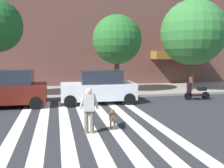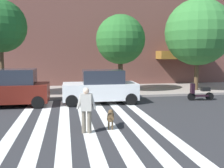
% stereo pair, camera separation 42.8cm
% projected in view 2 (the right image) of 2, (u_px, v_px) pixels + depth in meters
% --- Properties ---
extents(ground_plane, '(160.00, 160.00, 0.00)m').
position_uv_depth(ground_plane, '(55.00, 136.00, 8.74)').
color(ground_plane, '#2B2B2D').
extents(sidewalk_far, '(80.00, 6.00, 0.15)m').
position_uv_depth(sidewalk_far, '(61.00, 92.00, 18.58)').
color(sidewalk_far, gray).
rests_on(sidewalk_far, ground_plane).
extents(crosswalk_stripes, '(5.85, 13.56, 0.01)m').
position_uv_depth(crosswalk_stripes, '(90.00, 134.00, 8.95)').
color(crosswalk_stripes, silver).
rests_on(crosswalk_stripes, ground_plane).
extents(parked_car_behind_first, '(4.25, 2.03, 2.01)m').
position_uv_depth(parked_car_behind_first, '(9.00, 88.00, 13.64)').
color(parked_car_behind_first, '#5D1A12').
rests_on(parked_car_behind_first, ground_plane).
extents(parked_car_third_in_line, '(4.25, 2.02, 1.91)m').
position_uv_depth(parked_car_third_in_line, '(101.00, 87.00, 14.54)').
color(parked_car_third_in_line, silver).
rests_on(parked_car_third_in_line, ground_plane).
extents(parked_scooter, '(1.63, 0.50, 1.11)m').
position_uv_depth(parked_scooter, '(201.00, 93.00, 15.43)').
color(parked_scooter, black).
rests_on(parked_scooter, ground_plane).
extents(street_tree_nearest, '(3.24, 3.24, 6.00)m').
position_uv_depth(street_tree_nearest, '(0.00, 26.00, 15.48)').
color(street_tree_nearest, '#4C3823').
rests_on(street_tree_nearest, sidewalk_far).
extents(street_tree_middle, '(3.47, 3.47, 5.43)m').
position_uv_depth(street_tree_middle, '(120.00, 40.00, 17.71)').
color(street_tree_middle, '#4C3823').
rests_on(street_tree_middle, sidewalk_far).
extents(street_tree_further, '(4.85, 4.85, 6.69)m').
position_uv_depth(street_tree_further, '(198.00, 32.00, 18.51)').
color(street_tree_further, '#4C3823').
rests_on(street_tree_further, sidewalk_far).
extents(pedestrian_dog_walker, '(0.71, 0.31, 1.64)m').
position_uv_depth(pedestrian_dog_walker, '(86.00, 108.00, 8.94)').
color(pedestrian_dog_walker, '#6B6051').
rests_on(pedestrian_dog_walker, ground_plane).
extents(dog_on_leash, '(0.38, 1.02, 0.65)m').
position_uv_depth(dog_on_leash, '(111.00, 116.00, 9.65)').
color(dog_on_leash, brown).
rests_on(dog_on_leash, ground_plane).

